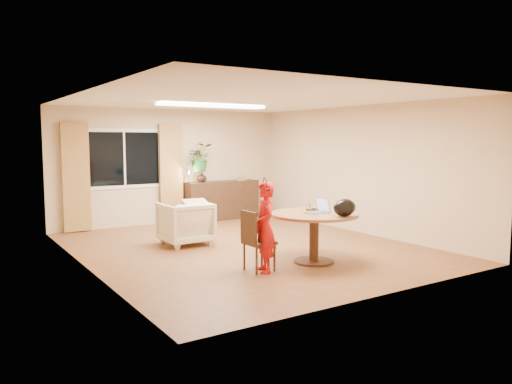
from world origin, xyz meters
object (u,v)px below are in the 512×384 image
at_px(child, 265,227).
at_px(armchair, 185,223).
at_px(dining_chair, 259,241).
at_px(sideboard, 222,200).
at_px(dining_table, 314,224).

relative_size(child, armchair, 1.52).
xyz_separation_m(dining_chair, sideboard, (1.85, 4.46, 0.01)).
distance_m(dining_chair, sideboard, 4.83).
bearing_deg(sideboard, child, -111.74).
height_order(dining_chair, child, child).
distance_m(armchair, sideboard, 2.94).
bearing_deg(dining_table, sideboard, 79.24).
bearing_deg(armchair, sideboard, -132.18).
height_order(armchair, sideboard, sideboard).
height_order(dining_table, dining_chair, dining_chair).
xyz_separation_m(dining_chair, child, (0.03, -0.10, 0.21)).
xyz_separation_m(dining_chair, armchair, (-0.12, 2.28, -0.05)).
height_order(dining_chair, sideboard, sideboard).
bearing_deg(dining_table, dining_chair, 177.51).
distance_m(dining_chair, child, 0.23).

